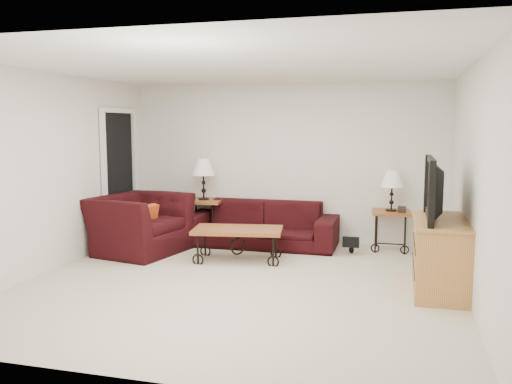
% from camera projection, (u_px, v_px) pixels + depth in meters
% --- Properties ---
extents(ground, '(5.00, 5.00, 0.00)m').
position_uv_depth(ground, '(240.00, 284.00, 6.30)').
color(ground, '#BBB79F').
rests_on(ground, ground).
extents(wall_back, '(5.00, 0.02, 2.50)m').
position_uv_depth(wall_back, '(286.00, 163.00, 8.54)').
color(wall_back, silver).
rests_on(wall_back, ground).
extents(wall_front, '(5.00, 0.02, 2.50)m').
position_uv_depth(wall_front, '(136.00, 211.00, 3.75)').
color(wall_front, silver).
rests_on(wall_front, ground).
extents(wall_left, '(0.02, 5.00, 2.50)m').
position_uv_depth(wall_left, '(51.00, 173.00, 6.80)').
color(wall_left, silver).
rests_on(wall_left, ground).
extents(wall_right, '(0.02, 5.00, 2.50)m').
position_uv_depth(wall_right, '(474.00, 184.00, 5.50)').
color(wall_right, silver).
rests_on(wall_right, ground).
extents(ceiling, '(5.00, 5.00, 0.00)m').
position_uv_depth(ceiling, '(240.00, 66.00, 5.99)').
color(ceiling, white).
rests_on(ceiling, wall_back).
extents(doorway, '(0.08, 0.94, 2.04)m').
position_uv_depth(doorway, '(119.00, 178.00, 8.40)').
color(doorway, black).
rests_on(doorway, ground).
extents(sofa, '(2.32, 0.91, 0.68)m').
position_uv_depth(sofa, '(261.00, 224.00, 8.27)').
color(sofa, black).
rests_on(sofa, ground).
extents(side_table_left, '(0.67, 0.67, 0.66)m').
position_uv_depth(side_table_left, '(204.00, 220.00, 8.70)').
color(side_table_left, '#956126').
rests_on(side_table_left, ground).
extents(side_table_right, '(0.59, 0.59, 0.59)m').
position_uv_depth(side_table_right, '(391.00, 231.00, 7.94)').
color(side_table_right, '#956126').
rests_on(side_table_right, ground).
extents(lamp_left, '(0.41, 0.41, 0.66)m').
position_uv_depth(lamp_left, '(204.00, 179.00, 8.62)').
color(lamp_left, black).
rests_on(lamp_left, side_table_left).
extents(lamp_right, '(0.36, 0.36, 0.59)m').
position_uv_depth(lamp_right, '(392.00, 191.00, 7.87)').
color(lamp_right, black).
rests_on(lamp_right, side_table_right).
extents(photo_frame_left, '(0.13, 0.05, 0.11)m').
position_uv_depth(photo_frame_left, '(192.00, 197.00, 8.55)').
color(photo_frame_left, black).
rests_on(photo_frame_left, side_table_left).
extents(photo_frame_right, '(0.12, 0.03, 0.10)m').
position_uv_depth(photo_frame_right, '(402.00, 209.00, 7.72)').
color(photo_frame_right, black).
rests_on(photo_frame_right, side_table_right).
extents(coffee_table, '(1.29, 0.83, 0.45)m').
position_uv_depth(coffee_table, '(238.00, 244.00, 7.35)').
color(coffee_table, '#956126').
rests_on(coffee_table, ground).
extents(armchair, '(1.36, 1.49, 0.84)m').
position_uv_depth(armchair, '(139.00, 224.00, 7.81)').
color(armchair, black).
rests_on(armchair, ground).
extents(throw_pillow, '(0.17, 0.39, 0.38)m').
position_uv_depth(throw_pillow, '(147.00, 218.00, 7.72)').
color(throw_pillow, red).
rests_on(throw_pillow, armchair).
extents(tv_stand, '(0.56, 1.34, 0.80)m').
position_uv_depth(tv_stand, '(440.00, 255.00, 6.02)').
color(tv_stand, '#C08C47').
rests_on(tv_stand, ground).
extents(television, '(0.16, 1.20, 0.69)m').
position_uv_depth(television, '(441.00, 189.00, 5.94)').
color(television, black).
rests_on(television, tv_stand).
extents(backpack, '(0.41, 0.34, 0.47)m').
position_uv_depth(backpack, '(352.00, 237.00, 7.78)').
color(backpack, black).
rests_on(backpack, ground).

